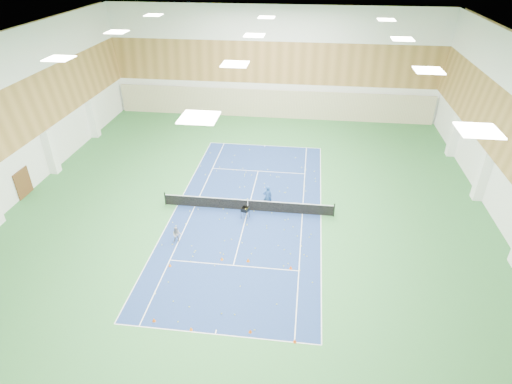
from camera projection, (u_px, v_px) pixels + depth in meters
ground at (248, 210)px, 32.32m from camera, size 40.00×40.00×0.00m
room_shell at (247, 137)px, 29.26m from camera, size 36.00×40.00×12.00m
wood_cladding at (247, 109)px, 28.24m from camera, size 36.00×40.00×8.00m
ceiling_light_grid at (246, 48)px, 26.24m from camera, size 21.40×25.40×0.06m
court_surface at (248, 210)px, 32.32m from camera, size 10.97×23.77×0.01m
tennis_balls_scatter at (248, 210)px, 32.30m from camera, size 10.57×22.77×0.07m
tennis_net at (248, 204)px, 32.04m from camera, size 12.80×0.10×1.10m
back_curtain at (273, 104)px, 48.36m from camera, size 35.40×0.16×3.20m
door_left_b at (23, 183)px, 33.71m from camera, size 0.08×1.80×2.20m
coach at (267, 197)px, 32.19m from camera, size 0.80×0.63×1.91m
child_court at (177, 235)px, 28.66m from camera, size 0.65×0.54×1.20m
ball_cart at (245, 213)px, 31.18m from camera, size 0.68×0.68×0.94m
cone_svc_a at (170, 265)px, 26.74m from camera, size 0.19×0.19×0.21m
cone_svc_b at (222, 259)px, 27.27m from camera, size 0.20×0.20×0.22m
cone_svc_c at (248, 260)px, 27.13m from camera, size 0.23×0.23×0.25m
cone_svc_d at (291, 267)px, 26.52m from camera, size 0.21×0.21×0.24m
cone_base_a at (154, 320)px, 22.88m from camera, size 0.21×0.21×0.23m
cone_base_b at (191, 329)px, 22.37m from camera, size 0.18×0.18×0.20m
cone_base_c at (250, 331)px, 22.24m from camera, size 0.19×0.19×0.21m
cone_base_d at (295, 341)px, 21.70m from camera, size 0.19×0.19×0.21m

